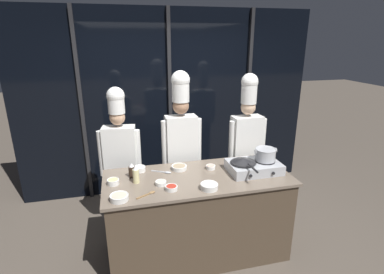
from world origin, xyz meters
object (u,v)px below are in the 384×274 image
chef_sous (181,137)px  prep_bowl_ginger (113,181)px  chef_head (120,149)px  serving_spoon_solid (149,194)px  prep_bowl_noodles (161,183)px  squeeze_bottle_soy (132,171)px  portable_stove (254,167)px  frying_pan (244,160)px  prep_bowl_shrimp (211,167)px  prep_bowl_chicken (119,197)px  prep_bowl_garlic (209,186)px  prep_bowl_chili_flakes (171,188)px  prep_bowl_mushrooms (179,167)px  stock_pot (265,154)px  chef_line (246,136)px  serving_spoon_slotted (165,172)px  squeeze_bottle_oil (136,175)px  prep_bowl_bean_sprouts (140,169)px

chef_sous → prep_bowl_ginger: bearing=34.3°
chef_head → serving_spoon_solid: bearing=112.7°
prep_bowl_noodles → squeeze_bottle_soy: bearing=137.3°
prep_bowl_noodles → chef_sous: (0.35, 0.69, 0.22)m
portable_stove → frying_pan: bearing=-178.1°
prep_bowl_shrimp → prep_bowl_noodles: (-0.58, -0.24, -0.00)m
prep_bowl_chicken → prep_bowl_shrimp: bearing=24.0°
prep_bowl_garlic → prep_bowl_shrimp: bearing=70.8°
prep_bowl_chili_flakes → serving_spoon_solid: prep_bowl_chili_flakes is taller
prep_bowl_mushrooms → chef_sous: chef_sous is taller
frying_pan → stock_pot: (0.25, 0.00, 0.05)m
prep_bowl_mushrooms → chef_line: bearing=21.7°
stock_pot → prep_bowl_shrimp: size_ratio=2.39×
frying_pan → prep_bowl_shrimp: (-0.30, 0.18, -0.12)m
serving_spoon_solid → chef_line: 1.58m
stock_pot → prep_bowl_chicken: bearing=-170.2°
serving_spoon_slotted → chef_sous: size_ratio=0.11×
prep_bowl_noodles → squeeze_bottle_oil: bearing=155.2°
squeeze_bottle_oil → prep_bowl_shrimp: 0.82m
serving_spoon_solid → stock_pot: bearing=10.0°
portable_stove → frying_pan: 0.15m
stock_pot → prep_bowl_noodles: 1.15m
stock_pot → squeeze_bottle_oil: size_ratio=1.35×
prep_bowl_shrimp → chef_head: 1.09m
prep_bowl_chili_flakes → chef_line: size_ratio=0.06×
prep_bowl_shrimp → serving_spoon_slotted: (-0.50, 0.02, -0.02)m
serving_spoon_solid → frying_pan: bearing=12.2°
portable_stove → chef_sous: bearing=136.4°
stock_pot → chef_line: size_ratio=0.13×
prep_bowl_chili_flakes → serving_spoon_solid: (-0.21, -0.03, -0.02)m
prep_bowl_mushrooms → chef_head: 0.77m
frying_pan → prep_bowl_noodles: bearing=-176.1°
prep_bowl_ginger → prep_bowl_bean_sprouts: bearing=40.8°
prep_bowl_chili_flakes → chef_line: 1.39m
portable_stove → serving_spoon_slotted: (-0.93, 0.20, -0.05)m
prep_bowl_mushrooms → chef_line: (0.95, 0.38, 0.16)m
prep_bowl_ginger → chef_sous: (0.80, 0.57, 0.21)m
frying_pan → chef_line: 0.70m
frying_pan → prep_bowl_shrimp: size_ratio=4.59×
prep_bowl_garlic → prep_bowl_noodles: 0.48m
prep_bowl_garlic → prep_bowl_noodles: bearing=155.4°
portable_stove → prep_bowl_mushrooms: (-0.76, 0.25, -0.03)m
serving_spoon_slotted → prep_bowl_chicken: bearing=-136.3°
frying_pan → serving_spoon_slotted: bearing=166.0°
prep_bowl_chicken → chef_head: chef_head is taller
prep_bowl_chicken → prep_bowl_garlic: prep_bowl_garlic is taller
portable_stove → prep_bowl_bean_sprouts: 1.22m
portable_stove → frying_pan: frying_pan is taller
squeeze_bottle_oil → prep_bowl_chicken: (-0.17, -0.30, -0.06)m
prep_bowl_shrimp → serving_spoon_solid: prep_bowl_shrimp is taller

